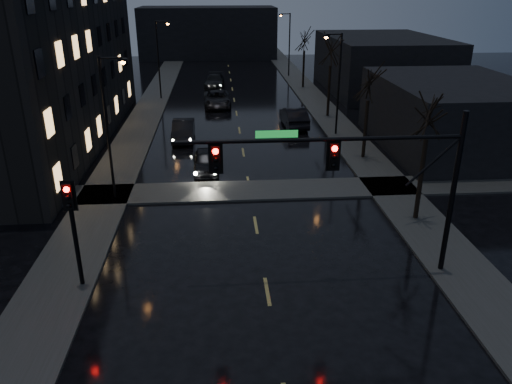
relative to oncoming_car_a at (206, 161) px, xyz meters
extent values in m
cube|color=#2D2D2B|center=(-5.85, 12.74, -0.63)|extent=(3.00, 140.00, 0.12)
cube|color=#2D2D2B|center=(11.15, 12.74, -0.63)|extent=(3.00, 140.00, 0.12)
cube|color=#2D2D2B|center=(2.65, -3.76, -0.63)|extent=(40.00, 3.00, 0.12)
cube|color=black|center=(-13.85, 7.74, 5.31)|extent=(12.00, 30.00, 12.00)
cube|color=black|center=(18.15, 3.74, 1.81)|extent=(10.00, 14.00, 5.00)
cube|color=black|center=(19.65, 25.74, 2.31)|extent=(12.00, 18.00, 6.00)
cube|color=black|center=(-0.35, 55.74, 3.31)|extent=(22.00, 10.00, 8.00)
cylinder|color=black|center=(10.25, -13.26, 2.81)|extent=(0.22, 0.22, 7.00)
cylinder|color=black|center=(4.75, -13.26, 5.31)|extent=(11.00, 0.16, 0.16)
cylinder|color=black|center=(9.25, -13.26, 4.31)|extent=(2.05, 0.10, 2.05)
cube|color=#0C591E|center=(3.05, -13.26, 5.56)|extent=(1.60, 0.04, 0.28)
cube|color=black|center=(0.75, -13.26, 4.66)|extent=(0.35, 0.28, 1.05)
sphere|color=#FF0705|center=(0.75, -13.42, 4.99)|extent=(0.22, 0.22, 0.22)
cube|color=black|center=(5.25, -13.26, 4.66)|extent=(0.35, 0.28, 1.05)
sphere|color=#FF0705|center=(5.25, -13.42, 4.99)|extent=(0.22, 0.22, 0.22)
cylinder|color=black|center=(-4.85, -13.26, 1.51)|extent=(0.18, 0.18, 4.40)
cube|color=black|center=(-4.85, -13.26, 3.31)|extent=(0.35, 0.28, 1.05)
sphere|color=#FF0705|center=(-4.85, -13.42, 3.64)|extent=(0.22, 0.22, 0.22)
cylinder|color=black|center=(11.05, -8.26, 1.51)|extent=(0.24, 0.24, 4.40)
cylinder|color=black|center=(11.05, 1.74, 1.37)|extent=(0.24, 0.24, 4.12)
cylinder|color=black|center=(11.05, 13.74, 1.65)|extent=(0.24, 0.24, 4.68)
cylinder|color=black|center=(11.05, 27.74, 1.45)|extent=(0.24, 0.24, 4.29)
cylinder|color=black|center=(-5.15, -4.26, 3.31)|extent=(0.16, 0.16, 8.00)
cylinder|color=black|center=(-4.55, -4.26, 7.21)|extent=(1.20, 0.10, 0.10)
cube|color=black|center=(-3.95, -4.26, 7.11)|extent=(0.50, 0.25, 0.15)
sphere|color=orange|center=(-3.95, -4.26, 7.01)|extent=(0.28, 0.28, 0.28)
cylinder|color=black|center=(-5.15, 22.74, 3.31)|extent=(0.16, 0.16, 8.00)
cylinder|color=black|center=(-4.55, 22.74, 7.21)|extent=(1.20, 0.10, 0.10)
cube|color=black|center=(-3.95, 22.74, 7.11)|extent=(0.50, 0.25, 0.15)
sphere|color=orange|center=(-3.95, 22.74, 7.01)|extent=(0.28, 0.28, 0.28)
cylinder|color=black|center=(10.45, 7.74, 3.31)|extent=(0.16, 0.16, 8.00)
cylinder|color=black|center=(9.85, 7.74, 7.21)|extent=(1.20, 0.10, 0.10)
cube|color=black|center=(9.25, 7.74, 7.11)|extent=(0.50, 0.25, 0.15)
sphere|color=orange|center=(9.25, 7.74, 7.01)|extent=(0.28, 0.28, 0.28)
cylinder|color=black|center=(10.45, 35.74, 3.31)|extent=(0.16, 0.16, 8.00)
cylinder|color=black|center=(9.85, 35.74, 7.21)|extent=(1.20, 0.10, 0.10)
cube|color=black|center=(9.25, 35.74, 7.11)|extent=(0.50, 0.25, 0.15)
sphere|color=orange|center=(9.25, 35.74, 7.01)|extent=(0.28, 0.28, 0.28)
imported|color=black|center=(0.00, 0.00, 0.00)|extent=(1.75, 4.11, 1.38)
imported|color=black|center=(-1.88, 7.29, 0.08)|extent=(1.66, 4.71, 1.55)
imported|color=black|center=(0.85, 18.73, 0.08)|extent=(2.77, 5.66, 1.55)
imported|color=black|center=(0.59, 28.82, 0.08)|extent=(2.59, 5.46, 1.54)
imported|color=black|center=(7.40, 10.53, 0.15)|extent=(2.01, 5.21, 1.69)
camera|label=1|loc=(0.89, -31.13, 10.73)|focal=35.00mm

